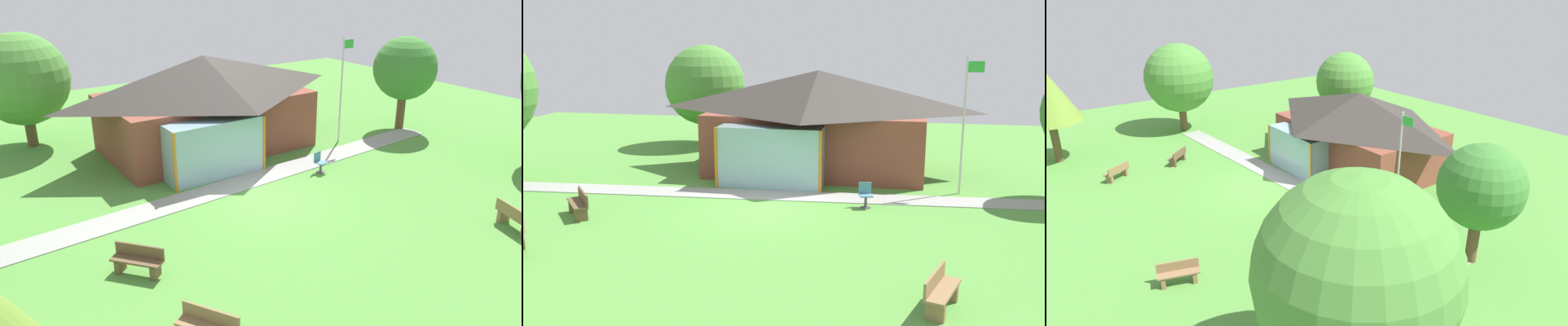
# 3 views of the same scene
# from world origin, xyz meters

# --- Properties ---
(ground_plane) EXTENTS (44.00, 44.00, 0.00)m
(ground_plane) POSITION_xyz_m (0.00, 0.00, 0.00)
(ground_plane) COLOR #54933D
(pavilion) EXTENTS (10.03, 7.17, 4.36)m
(pavilion) POSITION_xyz_m (0.72, 6.27, 2.27)
(pavilion) COLOR brown
(pavilion) RESTS_ON ground_plane
(footpath) EXTENTS (22.05, 2.81, 0.03)m
(footpath) POSITION_xyz_m (0.00, 1.82, 0.01)
(footpath) COLOR #999993
(footpath) RESTS_ON ground_plane
(flagpole) EXTENTS (0.64, 0.08, 5.06)m
(flagpole) POSITION_xyz_m (6.63, 3.52, 2.81)
(flagpole) COLOR silver
(flagpole) RESTS_ON ground_plane
(bench_mid_left) EXTENTS (1.30, 1.43, 0.84)m
(bench_mid_left) POSITION_xyz_m (-5.86, -1.91, 0.40)
(bench_mid_left) COLOR brown
(bench_mid_left) RESTS_ON ground_plane
(bench_front_right) EXTENTS (0.89, 1.56, 0.84)m
(bench_front_right) POSITION_xyz_m (5.34, -6.39, 0.40)
(bench_front_right) COLOR olive
(bench_front_right) RESTS_ON ground_plane
(patio_chair_lawn_spare) EXTENTS (0.53, 0.53, 0.86)m
(patio_chair_lawn_spare) POSITION_xyz_m (3.25, 1.01, 0.42)
(patio_chair_lawn_spare) COLOR teal
(patio_chair_lawn_spare) RESTS_ON ground_plane
(tree_behind_pavilion_left) EXTENTS (4.26, 4.26, 5.36)m
(tree_behind_pavilion_left) POSITION_xyz_m (-6.04, 11.30, 3.22)
(tree_behind_pavilion_left) COLOR brown
(tree_behind_pavilion_left) RESTS_ON ground_plane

